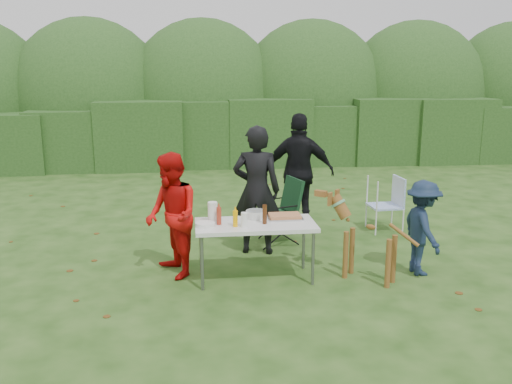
{
  "coord_description": "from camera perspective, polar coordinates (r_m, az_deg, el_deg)",
  "views": [
    {
      "loc": [
        -0.42,
        -6.45,
        2.67
      ],
      "look_at": [
        0.44,
        0.58,
        1.0
      ],
      "focal_mm": 38.0,
      "sensor_mm": 36.0,
      "label": 1
    }
  ],
  "objects": [
    {
      "name": "beer_bottle",
      "position": [
        6.72,
        0.92,
        -2.36
      ],
      "size": [
        0.06,
        0.06,
        0.24
      ],
      "primitive_type": "cylinder",
      "color": "#47230F",
      "rests_on": "folding_table"
    },
    {
      "name": "dog",
      "position": [
        6.94,
        11.93,
        -4.96
      ],
      "size": [
        1.15,
        1.07,
        1.07
      ],
      "primitive_type": null,
      "rotation": [
        0.0,
        0.0,
        2.44
      ],
      "color": "brown",
      "rests_on": "ground"
    },
    {
      "name": "cup_stack",
      "position": [
        6.59,
        -1.24,
        -2.95
      ],
      "size": [
        0.08,
        0.08,
        0.18
      ],
      "primitive_type": "cylinder",
      "color": "white",
      "rests_on": "folding_table"
    },
    {
      "name": "ground",
      "position": [
        6.99,
        -3.03,
        -9.21
      ],
      "size": [
        80.0,
        80.0,
        0.0
      ],
      "primitive_type": "plane",
      "color": "#1E4211"
    },
    {
      "name": "folding_table",
      "position": [
        6.79,
        -0.06,
        -3.72
      ],
      "size": [
        1.5,
        0.7,
        0.74
      ],
      "color": "silver",
      "rests_on": "ground"
    },
    {
      "name": "person_black_puffy",
      "position": [
        8.89,
        4.6,
        2.12
      ],
      "size": [
        1.21,
        0.74,
        1.92
      ],
      "primitive_type": "imported",
      "rotation": [
        0.0,
        0.0,
        2.88
      ],
      "color": "black",
      "rests_on": "ground"
    },
    {
      "name": "child",
      "position": [
        7.31,
        17.1,
        -3.62
      ],
      "size": [
        0.49,
        0.82,
        1.24
      ],
      "primitive_type": "imported",
      "rotation": [
        0.0,
        0.0,
        1.61
      ],
      "color": "#16253D",
      "rests_on": "ground"
    },
    {
      "name": "paper_towel_roll",
      "position": [
        6.8,
        -4.59,
        -2.13
      ],
      "size": [
        0.12,
        0.12,
        0.26
      ],
      "primitive_type": "cylinder",
      "color": "white",
      "rests_on": "folding_table"
    },
    {
      "name": "person_red_jacket",
      "position": [
        6.95,
        -8.85,
        -2.48
      ],
      "size": [
        0.85,
        0.95,
        1.61
      ],
      "primitive_type": "imported",
      "rotation": [
        0.0,
        0.0,
        -1.2
      ],
      "color": "red",
      "rests_on": "ground"
    },
    {
      "name": "ketchup_bottle",
      "position": [
        6.69,
        -3.92,
        -2.53
      ],
      "size": [
        0.06,
        0.06,
        0.22
      ],
      "primitive_type": "cylinder",
      "color": "#9F301D",
      "rests_on": "folding_table"
    },
    {
      "name": "pasta_bowl",
      "position": [
        6.97,
        -0.02,
        -2.37
      ],
      "size": [
        0.26,
        0.26,
        0.1
      ],
      "primitive_type": "cylinder",
      "color": "silver",
      "rests_on": "folding_table"
    },
    {
      "name": "lawn_chair",
      "position": [
        9.11,
        13.42,
        -1.21
      ],
      "size": [
        0.56,
        0.56,
        0.9
      ],
      "primitive_type": null,
      "rotation": [
        0.0,
        0.0,
        3.19
      ],
      "color": "#456ECA",
      "rests_on": "ground"
    },
    {
      "name": "plate_stack",
      "position": [
        6.65,
        -5.38,
        -3.43
      ],
      "size": [
        0.24,
        0.24,
        0.05
      ],
      "primitive_type": "cylinder",
      "color": "white",
      "rests_on": "folding_table"
    },
    {
      "name": "hedge_row",
      "position": [
        14.57,
        -5.31,
        6.02
      ],
      "size": [
        22.0,
        1.4,
        1.7
      ],
      "primitive_type": "cube",
      "color": "#23471C",
      "rests_on": "ground"
    },
    {
      "name": "mustard_bottle",
      "position": [
        6.61,
        -2.2,
        -2.81
      ],
      "size": [
        0.06,
        0.06,
        0.2
      ],
      "primitive_type": "cylinder",
      "color": "#F9AD02",
      "rests_on": "folding_table"
    },
    {
      "name": "focaccia_bread",
      "position": [
        6.97,
        3.05,
        -2.5
      ],
      "size": [
        0.4,
        0.26,
        0.04
      ],
      "primitive_type": "cube",
      "color": "#BE7849",
      "rests_on": "food_tray"
    },
    {
      "name": "shrub_backdrop",
      "position": [
        16.09,
        -5.55,
        9.37
      ],
      "size": [
        20.0,
        2.6,
        3.2
      ],
      "primitive_type": "ellipsoid",
      "color": "#3D6628",
      "rests_on": "ground"
    },
    {
      "name": "camping_chair",
      "position": [
        8.25,
        2.4,
        -1.99
      ],
      "size": [
        0.78,
        0.78,
        1.0
      ],
      "primitive_type": null,
      "rotation": [
        0.0,
        0.0,
        3.44
      ],
      "color": "#13361D",
      "rests_on": "ground"
    },
    {
      "name": "person_cook",
      "position": [
        7.7,
        0.05,
        0.19
      ],
      "size": [
        0.75,
        0.58,
        1.86
      ],
      "primitive_type": "imported",
      "rotation": [
        0.0,
        0.0,
        2.93
      ],
      "color": "black",
      "rests_on": "ground"
    },
    {
      "name": "food_tray",
      "position": [
        6.98,
        3.04,
        -2.72
      ],
      "size": [
        0.45,
        0.3,
        0.02
      ],
      "primitive_type": "cube",
      "color": "#B7B7BA",
      "rests_on": "folding_table"
    }
  ]
}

